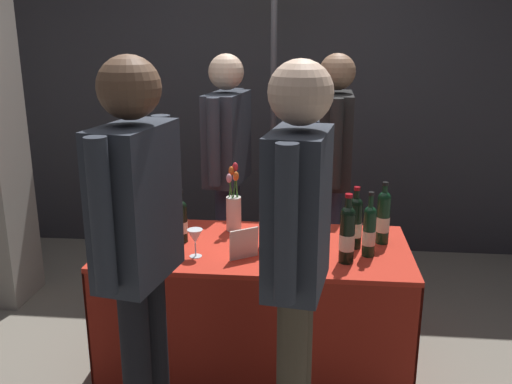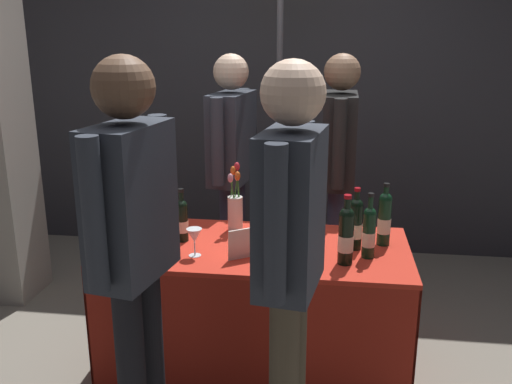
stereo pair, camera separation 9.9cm
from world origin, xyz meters
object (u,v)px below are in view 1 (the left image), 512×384
(wine_glass_near_taster, at_px, (283,236))
(booth_signpost, at_px, (273,99))
(tasting_table, at_px, (256,283))
(taster_foreground_right, at_px, (138,233))
(flower_vase, at_px, (234,207))
(vendor_presenter, at_px, (334,157))
(featured_wine_bottle, at_px, (308,221))
(wine_glass_mid, at_px, (195,237))
(wine_glass_near_vendor, at_px, (131,218))
(display_bottle_0, at_px, (266,221))

(wine_glass_near_taster, height_order, booth_signpost, booth_signpost)
(tasting_table, bearing_deg, taster_foreground_right, -117.40)
(tasting_table, relative_size, flower_vase, 4.13)
(wine_glass_near_taster, xyz_separation_m, vendor_presenter, (0.29, 0.95, 0.21))
(wine_glass_near_taster, relative_size, vendor_presenter, 0.08)
(taster_foreground_right, bearing_deg, wine_glass_near_taster, -28.12)
(wine_glass_near_taster, bearing_deg, featured_wine_bottle, 33.81)
(wine_glass_mid, relative_size, taster_foreground_right, 0.08)
(wine_glass_near_taster, height_order, taster_foreground_right, taster_foreground_right)
(wine_glass_mid, xyz_separation_m, flower_vase, (0.14, 0.41, 0.03))
(wine_glass_near_taster, relative_size, booth_signpost, 0.06)
(wine_glass_near_vendor, height_order, wine_glass_near_taster, wine_glass_near_taster)
(tasting_table, height_order, wine_glass_mid, wine_glass_mid)
(tasting_table, distance_m, wine_glass_mid, 0.47)
(wine_glass_near_vendor, xyz_separation_m, wine_glass_near_taster, (0.87, -0.20, -0.00))
(booth_signpost, bearing_deg, flower_vase, -99.14)
(display_bottle_0, xyz_separation_m, vendor_presenter, (0.38, 0.89, 0.15))
(wine_glass_mid, bearing_deg, taster_foreground_right, -100.11)
(wine_glass_near_taster, height_order, flower_vase, flower_vase)
(wine_glass_mid, xyz_separation_m, taster_foreground_right, (-0.10, -0.58, 0.23))
(display_bottle_0, relative_size, wine_glass_mid, 2.40)
(wine_glass_near_vendor, xyz_separation_m, flower_vase, (0.57, 0.11, 0.05))
(wine_glass_near_vendor, relative_size, booth_signpost, 0.06)
(display_bottle_0, relative_size, taster_foreground_right, 0.20)
(tasting_table, relative_size, vendor_presenter, 0.96)
(tasting_table, height_order, booth_signpost, booth_signpost)
(wine_glass_near_vendor, bearing_deg, wine_glass_near_taster, -13.08)
(booth_signpost, bearing_deg, display_bottle_0, -87.65)
(wine_glass_mid, distance_m, wine_glass_near_taster, 0.45)
(featured_wine_bottle, relative_size, vendor_presenter, 0.20)
(wine_glass_mid, distance_m, vendor_presenter, 1.29)
(flower_vase, distance_m, booth_signpost, 1.11)
(display_bottle_0, xyz_separation_m, flower_vase, (-0.21, 0.25, -0.01))
(flower_vase, xyz_separation_m, vendor_presenter, (0.59, 0.64, 0.17))
(flower_vase, relative_size, booth_signpost, 0.17)
(vendor_presenter, bearing_deg, wine_glass_mid, -33.59)
(display_bottle_0, height_order, wine_glass_near_vendor, display_bottle_0)
(featured_wine_bottle, xyz_separation_m, booth_signpost, (-0.27, 1.20, 0.49))
(tasting_table, bearing_deg, vendor_presenter, 63.44)
(wine_glass_mid, relative_size, flower_vase, 0.37)
(taster_foreground_right, bearing_deg, wine_glass_mid, 0.49)
(flower_vase, distance_m, vendor_presenter, 0.88)
(display_bottle_0, xyz_separation_m, wine_glass_near_taster, (0.09, -0.06, -0.06))
(featured_wine_bottle, relative_size, flower_vase, 0.87)
(wine_glass_mid, height_order, wine_glass_near_taster, wine_glass_mid)
(display_bottle_0, distance_m, wine_glass_near_vendor, 0.79)
(vendor_presenter, bearing_deg, tasting_table, -25.46)
(display_bottle_0, height_order, booth_signpost, booth_signpost)
(tasting_table, bearing_deg, featured_wine_bottle, 0.26)
(wine_glass_near_vendor, relative_size, flower_vase, 0.32)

